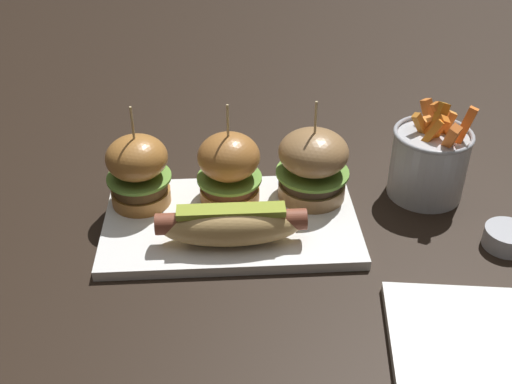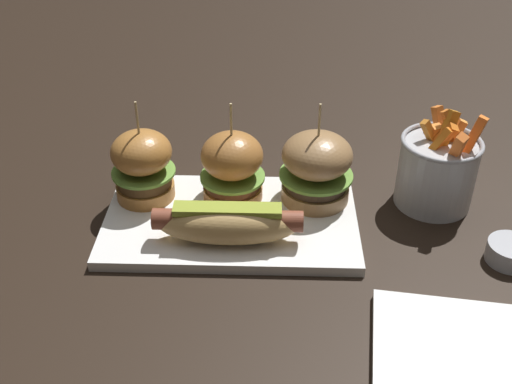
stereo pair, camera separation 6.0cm
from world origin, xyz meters
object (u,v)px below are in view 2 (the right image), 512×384
at_px(platter_main, 231,221).
at_px(slider_left, 143,165).
at_px(fries_bucket, 437,169).
at_px(slider_center, 235,166).
at_px(side_plate, 484,381).
at_px(slider_right, 317,167).
at_px(hot_dog, 224,222).
at_px(sauce_ramekin, 511,252).

bearing_deg(platter_main, slider_left, 159.46).
bearing_deg(fries_bucket, slider_center, -176.48).
height_order(platter_main, side_plate, platter_main).
bearing_deg(slider_left, platter_main, -20.54).
xyz_separation_m(slider_right, fries_bucket, (0.17, 0.02, -0.01)).
bearing_deg(slider_right, platter_main, -157.55).
bearing_deg(platter_main, side_plate, -43.72).
xyz_separation_m(platter_main, slider_left, (-0.12, 0.05, 0.06)).
distance_m(hot_dog, slider_right, 0.15).
height_order(platter_main, fries_bucket, fries_bucket).
distance_m(hot_dog, fries_bucket, 0.31).
xyz_separation_m(slider_center, sauce_ramekin, (0.34, -0.11, -0.05)).
bearing_deg(hot_dog, slider_right, 39.25).
xyz_separation_m(sauce_ramekin, side_plate, (-0.08, -0.19, -0.01)).
xyz_separation_m(hot_dog, side_plate, (0.27, -0.20, -0.04)).
xyz_separation_m(platter_main, hot_dog, (-0.00, -0.05, 0.03)).
relative_size(platter_main, slider_right, 2.33).
bearing_deg(slider_left, slider_right, 0.37).
xyz_separation_m(slider_left, side_plate, (0.39, -0.30, -0.06)).
distance_m(slider_left, fries_bucket, 0.40).
bearing_deg(sauce_ramekin, slider_left, 167.18).
bearing_deg(sauce_ramekin, slider_right, 155.33).
distance_m(slider_left, slider_center, 0.12).
height_order(hot_dog, slider_right, slider_right).
height_order(slider_left, slider_right, same).
bearing_deg(platter_main, slider_right, 22.45).
bearing_deg(fries_bucket, platter_main, -167.22).
bearing_deg(side_plate, slider_center, 131.08).
bearing_deg(slider_center, slider_left, -179.47).
relative_size(hot_dog, side_plate, 0.86).
relative_size(platter_main, fries_bucket, 2.32).
xyz_separation_m(platter_main, fries_bucket, (0.28, 0.06, 0.05)).
relative_size(fries_bucket, sauce_ramekin, 2.46).
xyz_separation_m(slider_left, slider_right, (0.23, 0.00, -0.00)).
xyz_separation_m(platter_main, slider_right, (0.11, 0.05, 0.06)).
height_order(platter_main, sauce_ramekin, sauce_ramekin).
distance_m(slider_left, side_plate, 0.49).
relative_size(sauce_ramekin, side_plate, 0.27).
height_order(slider_left, side_plate, slider_left).
bearing_deg(slider_center, fries_bucket, 3.52).
relative_size(slider_left, sauce_ramekin, 2.46).
relative_size(platter_main, slider_left, 2.32).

